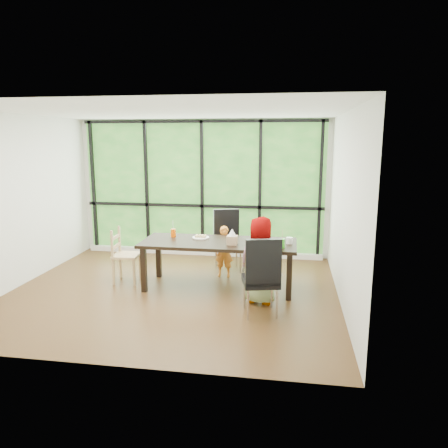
% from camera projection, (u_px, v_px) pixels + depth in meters
% --- Properties ---
extents(ground, '(5.00, 5.00, 0.00)m').
position_uv_depth(ground, '(174.00, 291.00, 6.59)').
color(ground, black).
rests_on(ground, ground).
extents(back_wall, '(5.00, 0.00, 5.00)m').
position_uv_depth(back_wall, '(203.00, 188.00, 8.50)').
color(back_wall, silver).
rests_on(back_wall, ground).
extents(foliage_backdrop, '(4.80, 0.02, 2.65)m').
position_uv_depth(foliage_backdrop, '(202.00, 188.00, 8.48)').
color(foliage_backdrop, '#23521E').
rests_on(foliage_backdrop, back_wall).
extents(window_mullions, '(4.80, 0.06, 2.65)m').
position_uv_depth(window_mullions, '(202.00, 188.00, 8.44)').
color(window_mullions, black).
rests_on(window_mullions, back_wall).
extents(window_sill, '(4.80, 0.12, 0.10)m').
position_uv_depth(window_sill, '(202.00, 252.00, 8.66)').
color(window_sill, silver).
rests_on(window_sill, ground).
extents(dining_table, '(2.45, 1.08, 0.75)m').
position_uv_depth(dining_table, '(219.00, 265.00, 6.68)').
color(dining_table, black).
rests_on(dining_table, ground).
extents(chair_window_leather, '(0.58, 0.58, 1.08)m').
position_uv_depth(chair_window_leather, '(228.00, 241.00, 7.53)').
color(chair_window_leather, black).
rests_on(chair_window_leather, ground).
extents(chair_interior_leather, '(0.55, 0.55, 1.08)m').
position_uv_depth(chair_interior_leather, '(261.00, 275.00, 5.63)').
color(chair_interior_leather, black).
rests_on(chair_interior_leather, ground).
extents(chair_end_beech, '(0.43, 0.45, 0.90)m').
position_uv_depth(chair_end_beech, '(127.00, 255.00, 6.94)').
color(chair_end_beech, '#A18354').
rests_on(chair_end_beech, ground).
extents(child_toddler, '(0.33, 0.22, 0.88)m').
position_uv_depth(child_toddler, '(224.00, 252.00, 7.21)').
color(child_toddler, orange).
rests_on(child_toddler, ground).
extents(child_older, '(0.69, 0.53, 1.26)m').
position_uv_depth(child_older, '(262.00, 260.00, 6.01)').
color(child_older, slate).
rests_on(child_older, ground).
extents(placemat, '(0.39, 0.29, 0.01)m').
position_uv_depth(placemat, '(262.00, 246.00, 6.30)').
color(placemat, tan).
rests_on(placemat, dining_table).
extents(plate_far, '(0.27, 0.27, 0.02)m').
position_uv_depth(plate_far, '(201.00, 238.00, 6.83)').
color(plate_far, white).
rests_on(plate_far, dining_table).
extents(plate_near, '(0.25, 0.25, 0.02)m').
position_uv_depth(plate_near, '(258.00, 246.00, 6.32)').
color(plate_near, white).
rests_on(plate_near, dining_table).
extents(orange_cup, '(0.08, 0.08, 0.13)m').
position_uv_depth(orange_cup, '(173.00, 233.00, 6.91)').
color(orange_cup, '#F75802').
rests_on(orange_cup, dining_table).
extents(green_cup, '(0.08, 0.08, 0.13)m').
position_uv_depth(green_cup, '(282.00, 243.00, 6.21)').
color(green_cup, green).
rests_on(green_cup, dining_table).
extents(white_mug, '(0.09, 0.09, 0.10)m').
position_uv_depth(white_mug, '(289.00, 240.00, 6.46)').
color(white_mug, white).
rests_on(white_mug, dining_table).
extents(tissue_box, '(0.16, 0.16, 0.13)m').
position_uv_depth(tissue_box, '(232.00, 240.00, 6.41)').
color(tissue_box, tan).
rests_on(tissue_box, dining_table).
extents(crepe_rolls_far, '(0.20, 0.12, 0.04)m').
position_uv_depth(crepe_rolls_far, '(201.00, 236.00, 6.83)').
color(crepe_rolls_far, tan).
rests_on(crepe_rolls_far, plate_far).
extents(crepe_rolls_near, '(0.15, 0.12, 0.04)m').
position_uv_depth(crepe_rolls_near, '(258.00, 244.00, 6.32)').
color(crepe_rolls_near, tan).
rests_on(crepe_rolls_near, plate_near).
extents(straw_white, '(0.01, 0.04, 0.20)m').
position_uv_depth(straw_white, '(173.00, 227.00, 6.89)').
color(straw_white, white).
rests_on(straw_white, orange_cup).
extents(straw_pink, '(0.01, 0.04, 0.20)m').
position_uv_depth(straw_pink, '(282.00, 236.00, 6.19)').
color(straw_pink, pink).
rests_on(straw_pink, green_cup).
extents(tissue, '(0.12, 0.12, 0.11)m').
position_uv_depth(tissue, '(232.00, 232.00, 6.39)').
color(tissue, white).
rests_on(tissue, tissue_box).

